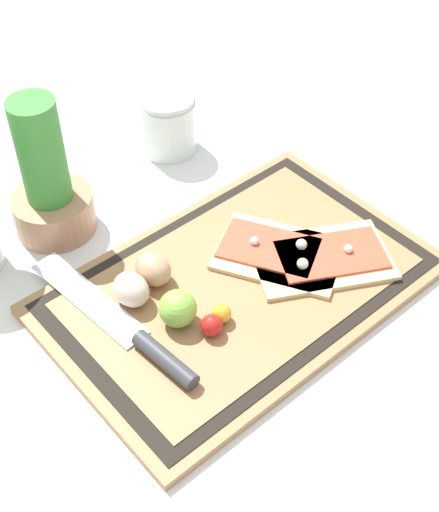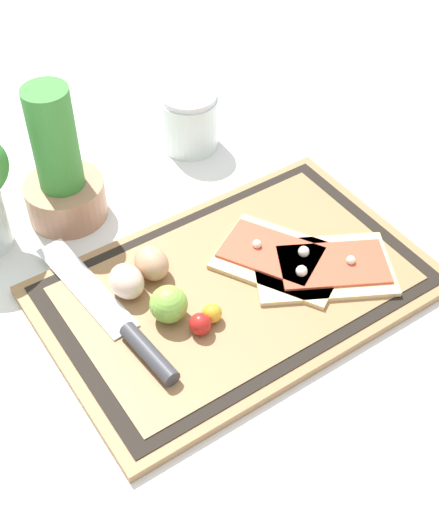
{
  "view_description": "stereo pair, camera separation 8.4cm",
  "coord_description": "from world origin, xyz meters",
  "px_view_note": "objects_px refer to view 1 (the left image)",
  "views": [
    {
      "loc": [
        -0.45,
        -0.48,
        0.73
      ],
      "look_at": [
        0.0,
        0.04,
        0.03
      ],
      "focal_mm": 50.0,
      "sensor_mm": 36.0,
      "label": 1
    },
    {
      "loc": [
        -0.38,
        -0.53,
        0.73
      ],
      "look_at": [
        0.0,
        0.04,
        0.03
      ],
      "focal_mm": 50.0,
      "sensor_mm": 36.0,
      "label": 2
    }
  ],
  "objects_px": {
    "egg_brown": "(153,269)",
    "lime": "(178,309)",
    "sauce_jar": "(168,126)",
    "egg_pink": "(131,289)",
    "herb_pot": "(49,188)",
    "knife": "(138,338)",
    "pizza_slice_near": "(324,258)",
    "cherry_tomato_yellow": "(221,314)",
    "pizza_slice_far": "(276,251)",
    "cherry_tomato_red": "(212,325)"
  },
  "relations": [
    {
      "from": "pizza_slice_near",
      "to": "pizza_slice_far",
      "type": "height_order",
      "value": "same"
    },
    {
      "from": "pizza_slice_near",
      "to": "herb_pot",
      "type": "distance_m",
      "value": 0.4
    },
    {
      "from": "sauce_jar",
      "to": "lime",
      "type": "bearing_deg",
      "value": -126.11
    },
    {
      "from": "pizza_slice_near",
      "to": "pizza_slice_far",
      "type": "xyz_separation_m",
      "value": [
        -0.04,
        0.05,
        0.0
      ]
    },
    {
      "from": "egg_brown",
      "to": "lime",
      "type": "xyz_separation_m",
      "value": [
        -0.02,
        -0.08,
        0.0
      ]
    },
    {
      "from": "cherry_tomato_yellow",
      "to": "sauce_jar",
      "type": "bearing_deg",
      "value": 61.83
    },
    {
      "from": "sauce_jar",
      "to": "egg_brown",
      "type": "bearing_deg",
      "value": -131.45
    },
    {
      "from": "pizza_slice_near",
      "to": "knife",
      "type": "distance_m",
      "value": 0.29
    },
    {
      "from": "pizza_slice_near",
      "to": "egg_brown",
      "type": "bearing_deg",
      "value": 148.37
    },
    {
      "from": "pizza_slice_far",
      "to": "herb_pot",
      "type": "xyz_separation_m",
      "value": [
        -0.2,
        0.27,
        0.05
      ]
    },
    {
      "from": "pizza_slice_far",
      "to": "cherry_tomato_red",
      "type": "xyz_separation_m",
      "value": [
        -0.16,
        -0.05,
        0.01
      ]
    },
    {
      "from": "egg_brown",
      "to": "cherry_tomato_yellow",
      "type": "relative_size",
      "value": 2.09
    },
    {
      "from": "pizza_slice_far",
      "to": "knife",
      "type": "xyz_separation_m",
      "value": [
        -0.24,
        0.0,
        0.0
      ]
    },
    {
      "from": "pizza_slice_far",
      "to": "herb_pot",
      "type": "relative_size",
      "value": 0.95
    },
    {
      "from": "pizza_slice_near",
      "to": "egg_brown",
      "type": "xyz_separation_m",
      "value": [
        -0.2,
        0.13,
        0.02
      ]
    },
    {
      "from": "knife",
      "to": "cherry_tomato_yellow",
      "type": "distance_m",
      "value": 0.11
    },
    {
      "from": "lime",
      "to": "cherry_tomato_yellow",
      "type": "height_order",
      "value": "lime"
    },
    {
      "from": "egg_brown",
      "to": "egg_pink",
      "type": "distance_m",
      "value": 0.05
    },
    {
      "from": "cherry_tomato_red",
      "to": "pizza_slice_far",
      "type": "bearing_deg",
      "value": 17.0
    },
    {
      "from": "pizza_slice_far",
      "to": "lime",
      "type": "bearing_deg",
      "value": -177.95
    },
    {
      "from": "sauce_jar",
      "to": "egg_pink",
      "type": "bearing_deg",
      "value": -135.64
    },
    {
      "from": "pizza_slice_near",
      "to": "cherry_tomato_yellow",
      "type": "distance_m",
      "value": 0.18
    },
    {
      "from": "knife",
      "to": "egg_brown",
      "type": "relative_size",
      "value": 5.6
    },
    {
      "from": "egg_brown",
      "to": "cherry_tomato_red",
      "type": "xyz_separation_m",
      "value": [
        0.0,
        -0.12,
        -0.01
      ]
    },
    {
      "from": "egg_pink",
      "to": "cherry_tomato_red",
      "type": "relative_size",
      "value": 1.88
    },
    {
      "from": "egg_brown",
      "to": "lime",
      "type": "bearing_deg",
      "value": -104.21
    },
    {
      "from": "knife",
      "to": "herb_pot",
      "type": "distance_m",
      "value": 0.28
    },
    {
      "from": "cherry_tomato_yellow",
      "to": "sauce_jar",
      "type": "relative_size",
      "value": 0.26
    },
    {
      "from": "knife",
      "to": "egg_pink",
      "type": "xyz_separation_m",
      "value": [
        0.04,
        0.06,
        0.01
      ]
    },
    {
      "from": "pizza_slice_far",
      "to": "cherry_tomato_yellow",
      "type": "bearing_deg",
      "value": -163.18
    },
    {
      "from": "knife",
      "to": "egg_brown",
      "type": "distance_m",
      "value": 0.11
    },
    {
      "from": "cherry_tomato_red",
      "to": "herb_pot",
      "type": "relative_size",
      "value": 0.13
    },
    {
      "from": "cherry_tomato_yellow",
      "to": "sauce_jar",
      "type": "xyz_separation_m",
      "value": [
        0.19,
        0.35,
        0.01
      ]
    },
    {
      "from": "herb_pot",
      "to": "sauce_jar",
      "type": "bearing_deg",
      "value": 10.24
    },
    {
      "from": "sauce_jar",
      "to": "herb_pot",
      "type": "bearing_deg",
      "value": -169.76
    },
    {
      "from": "egg_pink",
      "to": "herb_pot",
      "type": "distance_m",
      "value": 0.21
    },
    {
      "from": "cherry_tomato_red",
      "to": "sauce_jar",
      "type": "distance_m",
      "value": 0.42
    },
    {
      "from": "pizza_slice_far",
      "to": "lime",
      "type": "height_order",
      "value": "lime"
    },
    {
      "from": "pizza_slice_near",
      "to": "cherry_tomato_yellow",
      "type": "bearing_deg",
      "value": 176.17
    },
    {
      "from": "pizza_slice_far",
      "to": "cherry_tomato_red",
      "type": "relative_size",
      "value": 7.19
    },
    {
      "from": "herb_pot",
      "to": "pizza_slice_near",
      "type": "bearing_deg",
      "value": -53.36
    },
    {
      "from": "egg_brown",
      "to": "herb_pot",
      "type": "xyz_separation_m",
      "value": [
        -0.04,
        0.2,
        0.04
      ]
    },
    {
      "from": "cherry_tomato_yellow",
      "to": "sauce_jar",
      "type": "height_order",
      "value": "sauce_jar"
    },
    {
      "from": "lime",
      "to": "herb_pot",
      "type": "bearing_deg",
      "value": 93.4
    },
    {
      "from": "herb_pot",
      "to": "sauce_jar",
      "type": "xyz_separation_m",
      "value": [
        0.25,
        0.05,
        -0.03
      ]
    },
    {
      "from": "cherry_tomato_red",
      "to": "sauce_jar",
      "type": "relative_size",
      "value": 0.29
    },
    {
      "from": "pizza_slice_near",
      "to": "cherry_tomato_yellow",
      "type": "xyz_separation_m",
      "value": [
        -0.18,
        0.01,
        0.01
      ]
    },
    {
      "from": "knife",
      "to": "egg_pink",
      "type": "relative_size",
      "value": 5.6
    },
    {
      "from": "egg_brown",
      "to": "herb_pot",
      "type": "height_order",
      "value": "herb_pot"
    },
    {
      "from": "cherry_tomato_yellow",
      "to": "herb_pot",
      "type": "bearing_deg",
      "value": 100.87
    }
  ]
}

